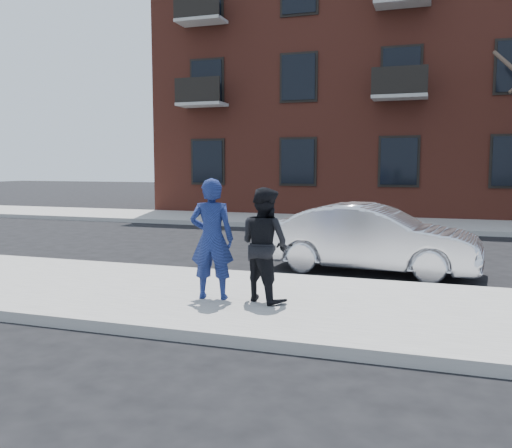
% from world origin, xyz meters
% --- Properties ---
extents(ground, '(100.00, 100.00, 0.00)m').
position_xyz_m(ground, '(0.00, 0.00, 0.00)').
color(ground, black).
rests_on(ground, ground).
extents(near_sidewalk, '(50.00, 3.50, 0.15)m').
position_xyz_m(near_sidewalk, '(0.00, -0.25, 0.07)').
color(near_sidewalk, gray).
rests_on(near_sidewalk, ground).
extents(near_curb, '(50.00, 0.10, 0.15)m').
position_xyz_m(near_curb, '(0.00, 1.55, 0.07)').
color(near_curb, '#999691').
rests_on(near_curb, ground).
extents(far_sidewalk, '(50.00, 3.50, 0.15)m').
position_xyz_m(far_sidewalk, '(0.00, 11.25, 0.07)').
color(far_sidewalk, gray).
rests_on(far_sidewalk, ground).
extents(far_curb, '(50.00, 0.10, 0.15)m').
position_xyz_m(far_curb, '(0.00, 9.45, 0.07)').
color(far_curb, '#999691').
rests_on(far_curb, ground).
extents(apartment_building, '(24.30, 10.30, 12.30)m').
position_xyz_m(apartment_building, '(2.00, 18.00, 6.16)').
color(apartment_building, maroon).
rests_on(apartment_building, ground).
extents(silver_sedan, '(4.14, 1.80, 1.32)m').
position_xyz_m(silver_sedan, '(0.29, 2.94, 0.66)').
color(silver_sedan, silver).
rests_on(silver_sedan, ground).
extents(man_hoodie, '(0.70, 0.54, 1.75)m').
position_xyz_m(man_hoodie, '(-1.62, -0.48, 1.02)').
color(man_hoodie, navy).
rests_on(man_hoodie, near_sidewalk).
extents(man_peacoat, '(0.99, 0.92, 1.62)m').
position_xyz_m(man_peacoat, '(-0.86, -0.36, 0.96)').
color(man_peacoat, black).
rests_on(man_peacoat, near_sidewalk).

